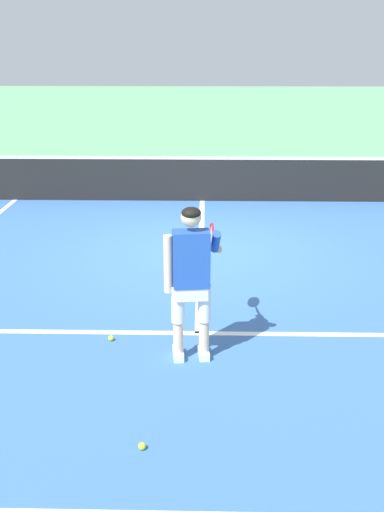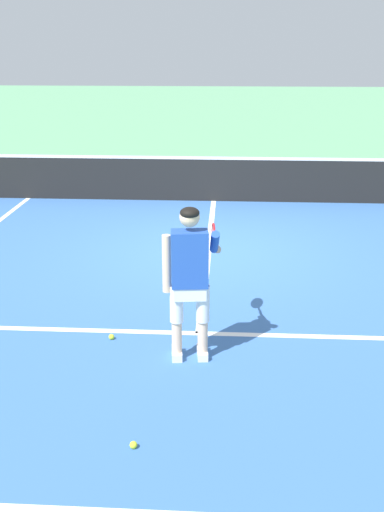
# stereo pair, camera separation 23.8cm
# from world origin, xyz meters

# --- Properties ---
(ground_plane) EXTENTS (80.00, 80.00, 0.00)m
(ground_plane) POSITION_xyz_m (0.00, 0.00, 0.00)
(ground_plane) COLOR #609E70
(court_inner_surface) EXTENTS (10.98, 9.76, 0.00)m
(court_inner_surface) POSITION_xyz_m (0.00, -1.27, 0.00)
(court_inner_surface) COLOR #3866A8
(court_inner_surface) RESTS_ON ground
(line_service) EXTENTS (8.23, 0.10, 0.01)m
(line_service) POSITION_xyz_m (0.00, -2.99, 0.00)
(line_service) COLOR white
(line_service) RESTS_ON ground
(line_centre_service) EXTENTS (0.10, 6.40, 0.01)m
(line_centre_service) POSITION_xyz_m (0.00, 0.21, 0.00)
(line_centre_service) COLOR white
(line_centre_service) RESTS_ON ground
(tennis_net) EXTENTS (11.96, 0.08, 1.07)m
(tennis_net) POSITION_xyz_m (0.00, 3.41, 0.50)
(tennis_net) COLOR #333338
(tennis_net) RESTS_ON ground
(tennis_player) EXTENTS (0.61, 1.16, 1.71)m
(tennis_player) POSITION_xyz_m (-0.07, -3.56, 0.99)
(tennis_player) COLOR white
(tennis_player) RESTS_ON ground
(tennis_ball_near_feet) EXTENTS (0.07, 0.07, 0.07)m
(tennis_ball_near_feet) POSITION_xyz_m (-0.46, -5.18, 0.03)
(tennis_ball_near_feet) COLOR #CCE02D
(tennis_ball_near_feet) RESTS_ON ground
(tennis_ball_by_baseline) EXTENTS (0.07, 0.07, 0.07)m
(tennis_ball_by_baseline) POSITION_xyz_m (-1.02, -3.20, 0.03)
(tennis_ball_by_baseline) COLOR #CCE02D
(tennis_ball_by_baseline) RESTS_ON ground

